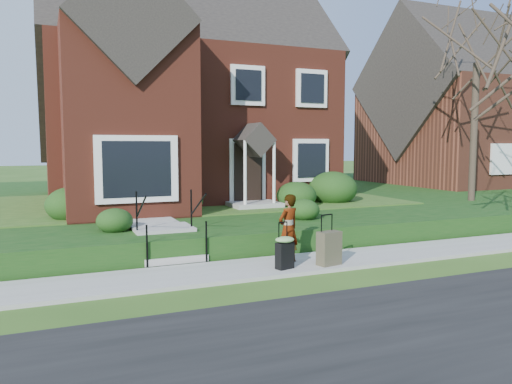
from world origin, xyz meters
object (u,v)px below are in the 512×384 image
suitcase_black (285,251)px  suitcase_olive (329,248)px  front_steps (167,238)px  woman (288,228)px

suitcase_black → suitcase_olive: bearing=-19.4°
suitcase_olive → suitcase_black: bearing=164.3°
front_steps → suitcase_black: (1.96, -2.24, -0.01)m
suitcase_black → suitcase_olive: size_ratio=0.90×
woman → suitcase_black: bearing=35.5°
suitcase_black → suitcase_olive: (1.02, -0.07, -0.02)m
suitcase_olive → woman: bearing=128.9°
suitcase_black → suitcase_olive: suitcase_olive is taller
front_steps → suitcase_olive: 3.77m
woman → suitcase_olive: 0.97m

